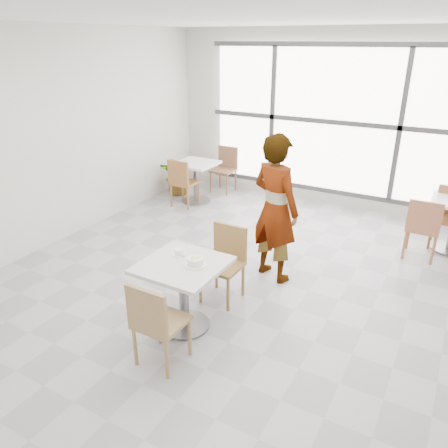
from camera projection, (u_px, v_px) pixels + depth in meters
The scene contains 16 objects.
floor at pixel (236, 292), 5.18m from camera, with size 7.00×7.00×0.00m, color #9E9EA5.
ceiling at pixel (240, 15), 3.99m from camera, with size 7.00×7.00×0.00m, color white.
wall_back at pixel (333, 121), 7.38m from camera, with size 6.00×6.00×0.00m, color silver.
wall_left at pixel (46, 141), 5.95m from camera, with size 7.00×7.00×0.00m, color silver.
window at pixel (332, 122), 7.33m from camera, with size 4.60×0.07×2.52m.
main_table at pixel (183, 283), 4.36m from camera, with size 0.80×0.80×0.75m.
chair_near at pixel (155, 320), 3.82m from camera, with size 0.42×0.42×0.87m.
chair_far at pixel (225, 258), 4.91m from camera, with size 0.42×0.42×0.87m.
oatmeal_bowl at pixel (195, 262), 4.21m from camera, with size 0.21×0.21×0.10m.
coffee_cup at pixel (178, 252), 4.42m from camera, with size 0.16×0.13×0.07m.
person at pixel (275, 209), 5.18m from camera, with size 0.67×0.44×1.83m, color black.
bg_table_left at pixel (196, 177), 7.86m from camera, with size 0.70×0.70×0.75m.
bg_chair_left_near at pixel (182, 180), 7.62m from camera, with size 0.42×0.42×0.87m.
bg_chair_left_far at pixel (225, 166), 8.45m from camera, with size 0.42×0.42×0.87m.
bg_chair_right_near at pixel (423, 225), 5.77m from camera, with size 0.42×0.42×0.87m.
plant_left at pixel (180, 175), 8.30m from camera, with size 0.69×0.60×0.77m, color #618946.
Camera 1 is at (2.06, -3.93, 2.80)m, focal length 34.54 mm.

